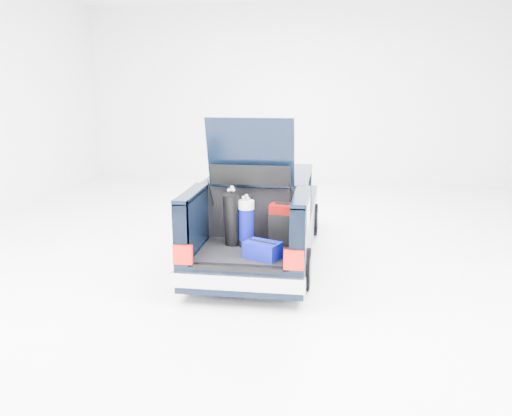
% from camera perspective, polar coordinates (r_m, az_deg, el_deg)
% --- Properties ---
extents(ground, '(14.00, 14.00, 0.00)m').
position_cam_1_polar(ground, '(9.36, 0.45, -5.12)').
color(ground, white).
rests_on(ground, ground).
extents(car, '(1.87, 4.65, 2.47)m').
position_cam_1_polar(car, '(9.27, 0.55, -0.97)').
color(car, black).
rests_on(car, ground).
extents(red_suitcase, '(0.41, 0.29, 0.64)m').
position_cam_1_polar(red_suitcase, '(7.96, 2.89, -1.77)').
color(red_suitcase, '#650403').
rests_on(red_suitcase, car).
extents(black_golf_bag, '(0.31, 0.37, 0.88)m').
position_cam_1_polar(black_golf_bag, '(7.91, -2.56, -1.17)').
color(black_golf_bag, black).
rests_on(black_golf_bag, car).
extents(blue_golf_bag, '(0.26, 0.26, 0.77)m').
position_cam_1_polar(blue_golf_bag, '(7.88, -1.03, -1.56)').
color(blue_golf_bag, black).
rests_on(blue_golf_bag, car).
extents(blue_duffel, '(0.56, 0.47, 0.25)m').
position_cam_1_polar(blue_duffel, '(7.42, 0.69, -4.43)').
color(blue_duffel, '#050977').
rests_on(blue_duffel, car).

